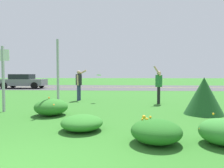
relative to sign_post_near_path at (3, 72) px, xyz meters
The scene contains 14 objects.
ground_plane 6.01m from the sign_post_near_path, 59.18° to the left, with size 120.00×120.00×0.00m, color #2D6B23.
highway_strip 15.86m from the sign_post_near_path, 79.15° to the left, with size 120.00×9.08×0.01m, color #424244.
highway_center_stripe 15.86m from the sign_post_near_path, 79.15° to the left, with size 120.00×0.16×0.00m, color yellow.
daylily_clump_mid_center 6.63m from the sign_post_near_path, 32.84° to the right, with size 1.10×1.17×0.55m.
daylily_clump_front_left 4.67m from the sign_post_near_path, 35.32° to the right, with size 1.11×1.19×0.40m.
daylily_clump_front_right 7.81m from the sign_post_near_path, 27.26° to the right, with size 0.95×1.02×0.59m.
daylily_clump_mid_right 2.52m from the sign_post_near_path, 15.05° to the right, with size 1.19×1.28×0.62m.
sign_post_near_path is the anchor object (origin of this frame).
sign_post_by_roadside 2.18m from the sign_post_near_path, ahead, with size 0.07×0.10×2.82m.
evergreen_shrub_side 7.71m from the sign_post_near_path, ahead, with size 1.41×1.41×1.37m, color #1E5123.
person_thrower_dark_shirt 4.40m from the sign_post_near_path, 60.12° to the left, with size 0.59×0.53×1.72m.
person_catcher_green_shirt 7.04m from the sign_post_near_path, 23.47° to the left, with size 0.47×0.52×1.89m.
frisbee_white 4.71m from the sign_post_near_path, 44.60° to the left, with size 0.25×0.25×0.07m.
car_gray_center_left 14.66m from the sign_post_near_path, 113.14° to the left, with size 4.50×2.00×1.45m.
Camera 1 is at (1.84, -2.72, 1.50)m, focal length 35.07 mm.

